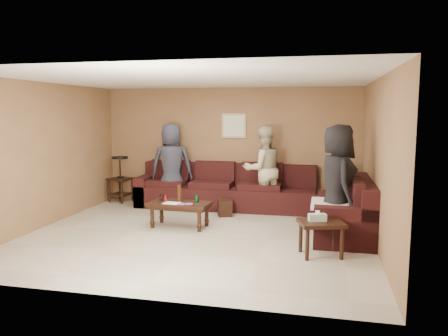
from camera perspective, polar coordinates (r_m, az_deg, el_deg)
name	(u,v)px	position (r m, az deg, el deg)	size (l,w,h in m)	color
room	(197,133)	(6.94, -3.56, 4.61)	(5.60, 5.50, 2.50)	#BBB59E
sectional_sofa	(260,199)	(8.42, 4.75, -4.09)	(4.65, 2.90, 0.97)	black
coffee_table	(179,206)	(7.62, -5.85, -4.94)	(1.09, 0.60, 0.72)	black
end_table_left	(120,178)	(9.94, -13.37, -1.30)	(0.54, 0.54, 1.01)	black
side_table_right	(321,226)	(6.24, 12.50, -7.41)	(0.71, 0.64, 0.64)	black
waste_bin	(225,208)	(8.43, 0.11, -5.23)	(0.26, 0.26, 0.31)	black
wall_art	(234,126)	(9.32, 1.29, 5.56)	(0.52, 0.04, 0.52)	tan
person_left	(172,165)	(9.17, -6.83, 0.34)	(0.86, 0.56, 1.76)	#292C3A
person_middle	(263,169)	(8.70, 5.15, -0.18)	(0.83, 0.65, 1.71)	#C3B890
person_right	(337,183)	(7.00, 14.60, -1.85)	(0.88, 0.57, 1.81)	black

